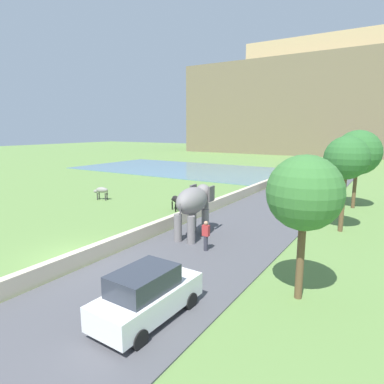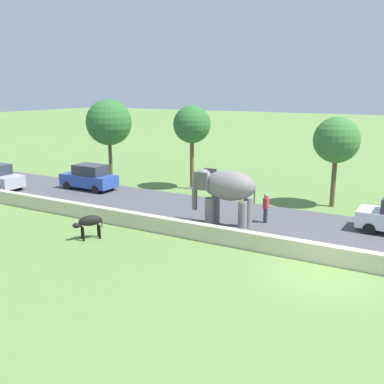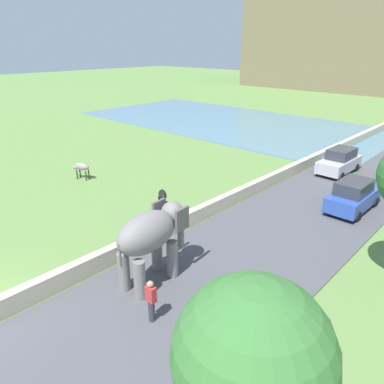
{
  "view_description": "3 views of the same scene",
  "coord_description": "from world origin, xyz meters",
  "px_view_note": "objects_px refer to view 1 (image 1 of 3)",
  "views": [
    {
      "loc": [
        13.15,
        -9.94,
        6.23
      ],
      "look_at": [
        0.37,
        10.34,
        1.64
      ],
      "focal_mm": 31.02,
      "sensor_mm": 36.0,
      "label": 1
    },
    {
      "loc": [
        -16.16,
        -3.44,
        6.97
      ],
      "look_at": [
        2.4,
        7.03,
        1.94
      ],
      "focal_mm": 41.37,
      "sensor_mm": 36.0,
      "label": 2
    },
    {
      "loc": [
        12.72,
        -2.05,
        8.65
      ],
      "look_at": [
        1.27,
        10.22,
        1.84
      ],
      "focal_mm": 34.14,
      "sensor_mm": 36.0,
      "label": 3
    }
  ],
  "objects_px": {
    "person_beside_elephant": "(206,235)",
    "car_white": "(147,295)",
    "car_silver": "(285,182)",
    "cow_black": "(175,200)",
    "elephant": "(194,203)",
    "cow_grey": "(101,191)",
    "car_blue": "(302,194)"
  },
  "relations": [
    {
      "from": "elephant",
      "to": "car_silver",
      "type": "xyz_separation_m",
      "value": [
        0.02,
        17.64,
        -1.14
      ]
    },
    {
      "from": "car_blue",
      "to": "cow_grey",
      "type": "xyz_separation_m",
      "value": [
        -15.58,
        -7.45,
        -0.06
      ]
    },
    {
      "from": "elephant",
      "to": "cow_black",
      "type": "distance_m",
      "value": 6.8
    },
    {
      "from": "car_silver",
      "to": "car_blue",
      "type": "relative_size",
      "value": 1.0
    },
    {
      "from": "person_beside_elephant",
      "to": "car_white",
      "type": "height_order",
      "value": "car_white"
    },
    {
      "from": "car_blue",
      "to": "cow_black",
      "type": "bearing_deg",
      "value": -137.85
    },
    {
      "from": "car_blue",
      "to": "elephant",
      "type": "bearing_deg",
      "value": -104.91
    },
    {
      "from": "car_silver",
      "to": "elephant",
      "type": "bearing_deg",
      "value": -90.06
    },
    {
      "from": "cow_black",
      "to": "cow_grey",
      "type": "xyz_separation_m",
      "value": [
        -7.75,
        -0.36,
        0.0
      ]
    },
    {
      "from": "elephant",
      "to": "car_blue",
      "type": "bearing_deg",
      "value": 75.09
    },
    {
      "from": "car_blue",
      "to": "cow_black",
      "type": "distance_m",
      "value": 10.56
    },
    {
      "from": "car_silver",
      "to": "cow_black",
      "type": "relative_size",
      "value": 3.04
    },
    {
      "from": "person_beside_elephant",
      "to": "car_white",
      "type": "xyz_separation_m",
      "value": [
        1.46,
        -6.41,
        0.03
      ]
    },
    {
      "from": "person_beside_elephant",
      "to": "cow_black",
      "type": "height_order",
      "value": "person_beside_elephant"
    },
    {
      "from": "car_white",
      "to": "cow_grey",
      "type": "bearing_deg",
      "value": 141.42
    },
    {
      "from": "car_blue",
      "to": "car_white",
      "type": "distance_m",
      "value": 19.88
    },
    {
      "from": "elephant",
      "to": "car_white",
      "type": "height_order",
      "value": "elephant"
    },
    {
      "from": "person_beside_elephant",
      "to": "cow_grey",
      "type": "xyz_separation_m",
      "value": [
        -14.12,
        6.02,
        -0.04
      ]
    },
    {
      "from": "cow_grey",
      "to": "cow_black",
      "type": "bearing_deg",
      "value": 2.68
    },
    {
      "from": "car_silver",
      "to": "person_beside_elephant",
      "type": "bearing_deg",
      "value": -84.98
    },
    {
      "from": "elephant",
      "to": "car_white",
      "type": "distance_m",
      "value": 8.67
    },
    {
      "from": "person_beside_elephant",
      "to": "cow_grey",
      "type": "height_order",
      "value": "person_beside_elephant"
    },
    {
      "from": "person_beside_elephant",
      "to": "cow_black",
      "type": "relative_size",
      "value": 1.23
    },
    {
      "from": "car_blue",
      "to": "cow_grey",
      "type": "distance_m",
      "value": 17.27
    },
    {
      "from": "car_blue",
      "to": "cow_grey",
      "type": "bearing_deg",
      "value": -154.44
    },
    {
      "from": "elephant",
      "to": "car_white",
      "type": "relative_size",
      "value": 0.87
    },
    {
      "from": "cow_black",
      "to": "elephant",
      "type": "bearing_deg",
      "value": -45.84
    },
    {
      "from": "person_beside_elephant",
      "to": "car_white",
      "type": "relative_size",
      "value": 0.4
    },
    {
      "from": "car_white",
      "to": "cow_grey",
      "type": "distance_m",
      "value": 19.93
    },
    {
      "from": "person_beside_elephant",
      "to": "car_silver",
      "type": "xyz_separation_m",
      "value": [
        -1.69,
        19.22,
        0.03
      ]
    },
    {
      "from": "car_silver",
      "to": "cow_grey",
      "type": "distance_m",
      "value": 18.13
    },
    {
      "from": "elephant",
      "to": "car_silver",
      "type": "relative_size",
      "value": 0.87
    }
  ]
}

